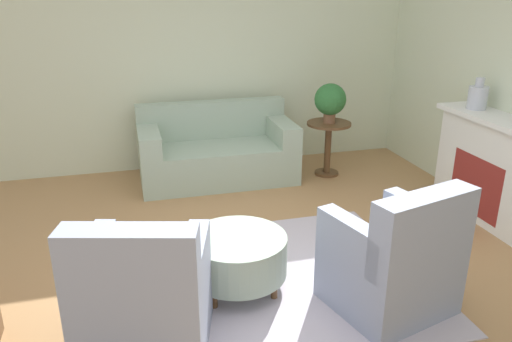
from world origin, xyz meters
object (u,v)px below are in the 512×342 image
at_px(couch, 217,153).
at_px(armchair_right, 395,262).
at_px(ottoman_table, 237,255).
at_px(armchair_left, 143,300).
at_px(side_table, 328,139).
at_px(potted_plant_on_side_table, 330,100).
at_px(vase_mantel_near, 478,97).

height_order(couch, armchair_right, armchair_right).
bearing_deg(ottoman_table, armchair_left, -142.49).
height_order(armchair_left, side_table, armchair_left).
xyz_separation_m(armchair_right, potted_plant_on_side_table, (0.63, 2.73, 0.56)).
distance_m(side_table, vase_mantel_near, 1.79).
xyz_separation_m(ottoman_table, vase_mantel_near, (2.71, 0.93, 0.90)).
height_order(armchair_right, ottoman_table, armchair_right).
height_order(ottoman_table, vase_mantel_near, vase_mantel_near).
distance_m(armchair_right, vase_mantel_near, 2.39).
height_order(couch, potted_plant_on_side_table, potted_plant_on_side_table).
relative_size(armchair_right, vase_mantel_near, 3.07).
bearing_deg(side_table, armchair_right, -102.95).
bearing_deg(armchair_right, potted_plant_on_side_table, 77.05).
height_order(couch, side_table, couch).
bearing_deg(vase_mantel_near, ottoman_table, -161.15).
xyz_separation_m(armchair_right, side_table, (0.63, 2.73, 0.07)).
height_order(armchair_left, potted_plant_on_side_table, potted_plant_on_side_table).
distance_m(armchair_left, potted_plant_on_side_table, 3.66).
height_order(vase_mantel_near, potted_plant_on_side_table, vase_mantel_near).
bearing_deg(ottoman_table, vase_mantel_near, 18.85).
bearing_deg(vase_mantel_near, side_table, 130.57).
xyz_separation_m(armchair_left, vase_mantel_near, (3.44, 1.49, 0.80)).
height_order(ottoman_table, potted_plant_on_side_table, potted_plant_on_side_table).
xyz_separation_m(ottoman_table, side_table, (1.65, 2.17, 0.17)).
bearing_deg(couch, armchair_left, -109.14).
relative_size(armchair_left, side_table, 1.46).
xyz_separation_m(couch, vase_mantel_near, (2.42, -1.45, 0.85)).
height_order(armchair_left, vase_mantel_near, vase_mantel_near).
distance_m(armchair_right, potted_plant_on_side_table, 2.85).
height_order(couch, armchair_left, armchair_left).
relative_size(couch, armchair_left, 1.88).
height_order(side_table, potted_plant_on_side_table, potted_plant_on_side_table).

